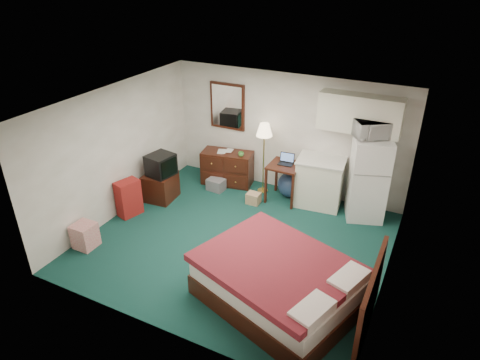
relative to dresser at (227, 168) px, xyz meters
The scene contains 25 objects.
floor 2.26m from the dresser, 57.65° to the right, with size 5.00×4.50×0.01m, color #113230.
ceiling 3.09m from the dresser, 57.65° to the right, with size 5.00×4.50×0.01m, color beige.
walls 2.40m from the dresser, 57.65° to the right, with size 5.01×4.51×2.50m.
mirror 1.33m from the dresser, 114.92° to the left, with size 0.80×0.06×1.00m, color white, non-canonical shape.
upper_cabinets 3.09m from the dresser, ahead, with size 1.50×0.35×0.70m, color silver, non-canonical shape.
headboard 4.68m from the dresser, 38.61° to the right, with size 0.06×1.56×1.00m, color #3C140F, non-canonical shape.
dresser is the anchor object (origin of this frame).
floor_lamp 0.94m from the dresser, ahead, with size 0.33×0.33×1.53m, color #DBB552, non-canonical shape.
desk 1.39m from the dresser, ahead, with size 0.63×0.63×0.80m, color #3C140F, non-canonical shape.
exercise_ball 1.46m from the dresser, ahead, with size 0.54×0.54×0.54m, color navy.
kitchen_counter 2.08m from the dresser, ahead, with size 0.88×0.67×0.96m, color silver, non-canonical shape.
fridge 3.03m from the dresser, ahead, with size 0.66×0.66×1.60m, color white, non-canonical shape.
bed 3.78m from the dresser, 50.61° to the right, with size 2.13×1.66×0.68m, color #4C131F, non-canonical shape.
tv_stand 1.53m from the dresser, 126.58° to the right, with size 0.56×0.61×0.56m, color #3C140F, non-canonical shape.
suitcase 2.28m from the dresser, 118.40° to the right, with size 0.28×0.44×0.72m, color maroon, non-canonical shape.
retail_box 3.36m from the dresser, 108.85° to the right, with size 0.35×0.35×0.44m, color #F8E3D0, non-canonical shape.
file_bin 0.47m from the dresser, 99.52° to the right, with size 0.36×0.27×0.25m, color slate, non-canonical shape.
cardboard_box_a 1.08m from the dresser, 31.65° to the right, with size 0.27×0.22×0.22m, color tan, non-canonical shape.
cardboard_box_b 1.95m from the dresser, ahead, with size 0.22×0.26×0.26m, color tan, non-canonical shape.
laptop 1.48m from the dresser, ahead, with size 0.29×0.24×0.20m, color black, non-canonical shape.
crt_tv 1.54m from the dresser, 125.03° to the right, with size 0.47×0.51×0.44m, color black, non-canonical shape.
microwave 3.25m from the dresser, ahead, with size 0.57×0.32×0.39m, color white.
book_a 0.53m from the dresser, 160.34° to the right, with size 0.18×0.02×0.24m, color tan.
book_b 0.49m from the dresser, 136.20° to the left, with size 0.16×0.02×0.21m, color tan.
mug 0.56m from the dresser, ahead, with size 0.12×0.09×0.12m, color #4E9841.
Camera 1 is at (2.82, -5.52, 4.47)m, focal length 32.00 mm.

